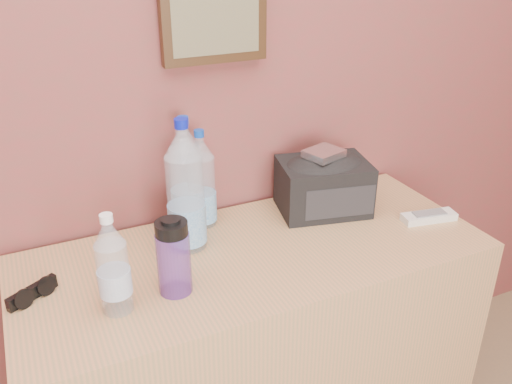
# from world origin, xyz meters

# --- Properties ---
(picture_frame) EXTENTS (0.30, 0.03, 0.25)m
(picture_frame) POSITION_xyz_m (0.26, 1.98, 1.40)
(picture_frame) COLOR #382311
(picture_frame) RESTS_ON room_shell
(dresser) EXTENTS (1.30, 0.54, 0.81)m
(dresser) POSITION_xyz_m (0.26, 1.71, 0.41)
(dresser) COLOR tan
(dresser) RESTS_ON ground
(pet_large_a) EXTENTS (0.10, 0.10, 0.37)m
(pet_large_a) POSITION_xyz_m (0.10, 1.82, 0.97)
(pet_large_a) COLOR silver
(pet_large_a) RESTS_ON dresser
(pet_large_b) EXTENTS (0.09, 0.09, 0.34)m
(pet_large_b) POSITION_xyz_m (0.14, 1.93, 0.96)
(pet_large_b) COLOR silver
(pet_large_b) RESTS_ON dresser
(pet_large_c) EXTENTS (0.08, 0.08, 0.30)m
(pet_large_c) POSITION_xyz_m (0.19, 1.92, 0.94)
(pet_large_c) COLOR silver
(pet_large_c) RESTS_ON dresser
(pet_small) EXTENTS (0.07, 0.07, 0.25)m
(pet_small) POSITION_xyz_m (-0.14, 1.62, 0.92)
(pet_small) COLOR silver
(pet_small) RESTS_ON dresser
(nalgene_bottle) EXTENTS (0.08, 0.08, 0.20)m
(nalgene_bottle) POSITION_xyz_m (0.01, 1.63, 0.91)
(nalgene_bottle) COLOR #61349B
(nalgene_bottle) RESTS_ON dresser
(sunglasses) EXTENTS (0.14, 0.11, 0.03)m
(sunglasses) POSITION_xyz_m (-0.31, 1.74, 0.83)
(sunglasses) COLOR black
(sunglasses) RESTS_ON dresser
(ac_remote) EXTENTS (0.17, 0.08, 0.02)m
(ac_remote) POSITION_xyz_m (0.81, 1.64, 0.82)
(ac_remote) COLOR silver
(ac_remote) RESTS_ON dresser
(toiletry_bag) EXTENTS (0.30, 0.25, 0.18)m
(toiletry_bag) POSITION_xyz_m (0.56, 1.84, 0.90)
(toiletry_bag) COLOR black
(toiletry_bag) RESTS_ON dresser
(foil_packet) EXTENTS (0.13, 0.12, 0.02)m
(foil_packet) POSITION_xyz_m (0.55, 1.84, 1.00)
(foil_packet) COLOR white
(foil_packet) RESTS_ON toiletry_bag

